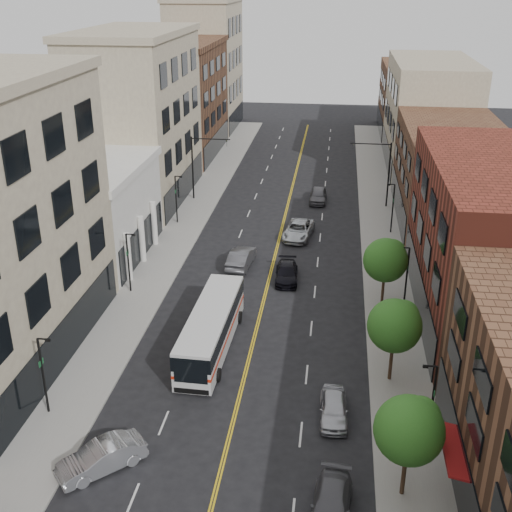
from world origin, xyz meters
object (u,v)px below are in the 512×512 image
at_px(car_angle_b, 101,457).
at_px(car_parked_mid, 331,505).
at_px(car_lane_behind, 241,258).
at_px(car_lane_b, 298,230).
at_px(city_bus, 211,327).
at_px(car_lane_a, 287,273).
at_px(car_parked_far, 334,408).
at_px(car_lane_c, 318,195).

height_order(car_angle_b, car_parked_mid, car_angle_b).
height_order(car_angle_b, car_lane_behind, car_lane_behind).
bearing_deg(car_lane_b, car_angle_b, -96.01).
bearing_deg(city_bus, car_lane_a, 71.33).
height_order(car_angle_b, car_parked_far, car_angle_b).
relative_size(city_bus, car_lane_c, 2.50).
height_order(car_angle_b, car_lane_a, car_angle_b).
xyz_separation_m(car_lane_b, car_lane_c, (1.52, 11.12, 0.02)).
bearing_deg(car_lane_b, car_lane_a, -84.60).
distance_m(car_lane_a, car_lane_b, 9.88).
bearing_deg(car_angle_b, car_lane_b, 123.52).
bearing_deg(car_lane_c, city_bus, -99.89).
bearing_deg(city_bus, car_parked_mid, -57.28).
height_order(car_parked_mid, car_lane_a, car_lane_a).
height_order(car_parked_far, car_lane_a, car_parked_far).
bearing_deg(car_lane_b, city_bus, -94.77).
xyz_separation_m(city_bus, car_parked_mid, (8.56, -14.17, -1.06)).
bearing_deg(car_lane_b, car_lane_c, 89.56).
bearing_deg(car_parked_mid, city_bus, 126.60).
distance_m(car_angle_b, car_lane_a, 25.24).
height_order(car_lane_a, car_lane_b, car_lane_b).
relative_size(car_lane_a, car_lane_c, 1.00).
bearing_deg(car_lane_b, car_parked_mid, -76.31).
bearing_deg(car_parked_mid, car_parked_far, 95.47).
relative_size(car_parked_mid, car_lane_b, 0.83).
relative_size(car_angle_b, car_lane_behind, 0.94).
distance_m(city_bus, car_lane_b, 21.92).
relative_size(car_lane_b, car_lane_c, 1.20).
relative_size(city_bus, car_parked_far, 2.83).
bearing_deg(car_lane_a, city_bus, -113.60).
bearing_deg(car_angle_b, car_lane_c, 124.87).
bearing_deg(car_lane_behind, city_bus, 94.86).
distance_m(car_angle_b, car_lane_b, 34.85).
distance_m(car_angle_b, car_parked_far, 13.35).
height_order(city_bus, car_lane_b, city_bus).
height_order(car_parked_mid, car_lane_c, car_lane_c).
height_order(city_bus, car_lane_behind, city_bus).
bearing_deg(car_parked_far, car_lane_c, 91.80).
xyz_separation_m(car_parked_mid, car_lane_c, (-2.45, 46.70, 0.13)).
xyz_separation_m(car_angle_b, car_lane_b, (8.04, 33.91, -0.00)).
bearing_deg(car_angle_b, city_bus, 121.44).
relative_size(car_lane_behind, car_lane_b, 0.90).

